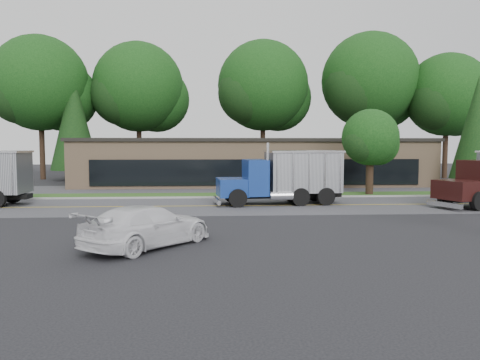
{
  "coord_description": "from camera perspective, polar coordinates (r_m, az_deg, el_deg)",
  "views": [
    {
      "loc": [
        -1.86,
        -19.39,
        3.78
      ],
      "look_at": [
        -0.3,
        6.33,
        1.8
      ],
      "focal_mm": 35.0,
      "sensor_mm": 36.0,
      "label": 1
    }
  ],
  "objects": [
    {
      "name": "ground",
      "position": [
        19.84,
        1.97,
        -6.59
      ],
      "size": [
        140.0,
        140.0,
        0.0
      ],
      "primitive_type": "plane",
      "color": "#2C2C30",
      "rests_on": "ground"
    },
    {
      "name": "road",
      "position": [
        28.7,
        0.27,
        -3.17
      ],
      "size": [
        60.0,
        8.0,
        0.02
      ],
      "primitive_type": "cube",
      "color": "#5B5B60",
      "rests_on": "ground"
    },
    {
      "name": "center_line",
      "position": [
        28.7,
        0.27,
        -3.17
      ],
      "size": [
        60.0,
        0.12,
        0.01
      ],
      "primitive_type": "cube",
      "color": "gold",
      "rests_on": "ground"
    },
    {
      "name": "curb",
      "position": [
        32.86,
        -0.21,
        -2.21
      ],
      "size": [
        60.0,
        0.3,
        0.12
      ],
      "primitive_type": "cube",
      "color": "#9E9E99",
      "rests_on": "ground"
    },
    {
      "name": "grass_verge",
      "position": [
        34.65,
        -0.38,
        -1.87
      ],
      "size": [
        60.0,
        3.4,
        0.03
      ],
      "primitive_type": "cube",
      "color": "#2E4F1B",
      "rests_on": "ground"
    },
    {
      "name": "far_parking",
      "position": [
        39.61,
        -0.77,
        -1.08
      ],
      "size": [
        60.0,
        7.0,
        0.02
      ],
      "primitive_type": "cube",
      "color": "#5B5B60",
      "rests_on": "ground"
    },
    {
      "name": "strip_mall",
      "position": [
        45.59,
        1.38,
        2.16
      ],
      "size": [
        32.0,
        12.0,
        4.0
      ],
      "primitive_type": "cube",
      "color": "tan",
      "rests_on": "ground"
    },
    {
      "name": "tree_far_a",
      "position": [
        54.89,
        -22.96,
        10.29
      ],
      "size": [
        10.71,
        10.08,
        15.27
      ],
      "color": "#382619",
      "rests_on": "ground"
    },
    {
      "name": "tree_far_b",
      "position": [
        54.43,
        -12.09,
        10.5
      ],
      "size": [
        10.61,
        9.99,
        15.14
      ],
      "color": "#382619",
      "rests_on": "ground"
    },
    {
      "name": "tree_far_c",
      "position": [
        54.21,
        2.98,
        10.88
      ],
      "size": [
        10.88,
        10.24,
        15.52
      ],
      "color": "#382619",
      "rests_on": "ground"
    },
    {
      "name": "tree_far_d",
      "position": [
        55.93,
        15.65,
        11.06
      ],
      "size": [
        11.45,
        10.78,
        16.33
      ],
      "color": "#382619",
      "rests_on": "ground"
    },
    {
      "name": "tree_far_e",
      "position": [
        57.02,
        23.98,
        9.03
      ],
      "size": [
        9.62,
        9.05,
        13.72
      ],
      "color": "#382619",
      "rests_on": "ground"
    },
    {
      "name": "evergreen_left",
      "position": [
        51.43,
        -19.58,
        6.77
      ],
      "size": [
        4.91,
        4.91,
        11.17
      ],
      "color": "#382619",
      "rests_on": "ground"
    },
    {
      "name": "evergreen_right",
      "position": [
        43.33,
        26.96,
        5.74
      ],
      "size": [
        4.13,
        4.13,
        9.39
      ],
      "color": "#382619",
      "rests_on": "ground"
    },
    {
      "name": "tree_verge",
      "position": [
        36.45,
        15.67,
        4.69
      ],
      "size": [
        4.49,
        4.22,
        6.4
      ],
      "color": "#382619",
      "rests_on": "ground"
    },
    {
      "name": "dump_truck_blue",
      "position": [
        29.56,
        5.67,
        0.54
      ],
      "size": [
        7.97,
        3.4,
        3.36
      ],
      "rotation": [
        0.0,
        0.0,
        3.25
      ],
      "color": "black",
      "rests_on": "ground"
    },
    {
      "name": "rally_car",
      "position": [
        17.61,
        -11.2,
        -5.52
      ],
      "size": [
        5.06,
        5.49,
        1.55
      ],
      "primitive_type": "imported",
      "rotation": [
        0.0,
        0.0,
        2.45
      ],
      "color": "silver",
      "rests_on": "ground"
    }
  ]
}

